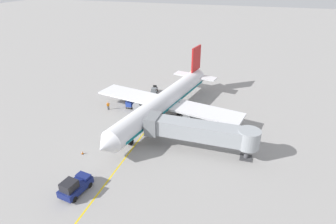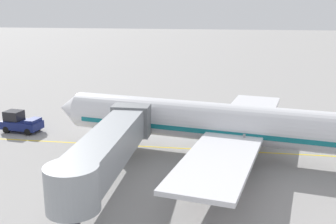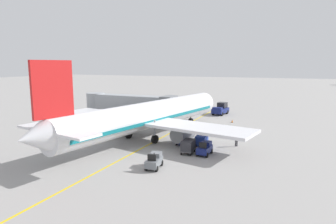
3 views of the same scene
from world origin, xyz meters
name	(u,v)px [view 3 (image 3 of 3)]	position (x,y,z in m)	size (l,w,h in m)	color
ground_plane	(164,137)	(0.00, 0.00, 0.00)	(400.00, 400.00, 0.00)	gray
gate_lead_in_line	(164,137)	(0.00, 0.00, 0.00)	(0.24, 80.00, 0.01)	gold
parked_airliner	(149,116)	(-1.49, -1.61, 3.19)	(30.44, 37.17, 10.63)	silver
jet_bridge	(129,103)	(-10.44, 7.69, 3.46)	(17.76, 3.50, 4.98)	#93999E
pushback_tractor	(221,109)	(2.83, 22.05, 1.10)	(2.82, 4.68, 2.40)	navy
baggage_tug_lead	(205,149)	(7.85, -5.82, 0.71)	(1.33, 2.53, 1.62)	navy
baggage_tug_trailing	(181,138)	(3.63, -2.38, 0.71)	(1.91, 2.74, 1.62)	#1E339E
baggage_tug_spare	(154,161)	(4.50, -12.05, 0.71)	(1.63, 2.66, 1.62)	slate
baggage_cart_front	(202,140)	(6.67, -3.29, 0.95)	(1.42, 2.93, 1.58)	#4C4C51
baggage_cart_second_in_train	(188,145)	(5.95, -6.16, 0.95)	(1.42, 2.93, 1.58)	#4C4C51
ground_crew_wing_walker	(236,139)	(10.49, -0.87, 0.95)	(0.60, 0.54, 1.69)	#232328
safety_cone_nose_left	(232,121)	(6.83, 14.33, 0.29)	(0.36, 0.36, 0.59)	black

